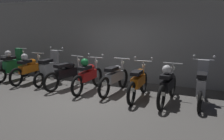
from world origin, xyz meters
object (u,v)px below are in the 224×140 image
(motorbike_slot_5, at_px, (115,77))
(motorbike_slot_6, at_px, (138,82))
(motorbike_slot_4, at_px, (88,75))
(motorbike_slot_7, at_px, (168,84))
(motorbike_slot_0, at_px, (13,65))
(motorbike_slot_2, at_px, (50,69))
(motorbike_slot_1, at_px, (29,68))
(motorbike_slot_8, at_px, (201,86))
(motorbike_slot_3, at_px, (67,73))

(motorbike_slot_5, height_order, motorbike_slot_6, motorbike_slot_6)
(motorbike_slot_4, height_order, motorbike_slot_7, motorbike_slot_4)
(motorbike_slot_0, distance_m, motorbike_slot_2, 1.70)
(motorbike_slot_4, distance_m, motorbike_slot_6, 1.70)
(motorbike_slot_0, bearing_deg, motorbike_slot_5, 0.95)
(motorbike_slot_1, distance_m, motorbike_slot_2, 0.86)
(motorbike_slot_4, distance_m, motorbike_slot_8, 3.41)
(motorbike_slot_0, xyz_separation_m, motorbike_slot_7, (5.96, -0.17, -0.04))
(motorbike_slot_7, bearing_deg, motorbike_slot_3, 178.45)
(motorbike_slot_0, bearing_deg, motorbike_slot_3, -1.79)
(motorbike_slot_5, bearing_deg, motorbike_slot_8, -0.60)
(motorbike_slot_2, bearing_deg, motorbike_slot_8, -0.56)
(motorbike_slot_3, height_order, motorbike_slot_4, motorbike_slot_4)
(motorbike_slot_6, relative_size, motorbike_slot_7, 1.00)
(motorbike_slot_1, xyz_separation_m, motorbike_slot_5, (3.41, 0.12, -0.04))
(motorbike_slot_4, height_order, motorbike_slot_6, same)
(motorbike_slot_1, relative_size, motorbike_slot_5, 1.00)
(motorbike_slot_2, distance_m, motorbike_slot_5, 2.56)
(motorbike_slot_4, relative_size, motorbike_slot_5, 1.00)
(motorbike_slot_3, bearing_deg, motorbike_slot_2, 168.53)
(motorbike_slot_1, height_order, motorbike_slot_4, motorbike_slot_4)
(motorbike_slot_0, bearing_deg, motorbike_slot_6, -1.49)
(motorbike_slot_7, xyz_separation_m, motorbike_slot_8, (0.85, 0.22, 0.00))
(motorbike_slot_6, distance_m, motorbike_slot_7, 0.86)
(motorbike_slot_5, bearing_deg, motorbike_slot_3, -174.93)
(motorbike_slot_5, relative_size, motorbike_slot_8, 1.16)
(motorbike_slot_1, relative_size, motorbike_slot_4, 1.00)
(motorbike_slot_4, distance_m, motorbike_slot_5, 0.87)
(motorbike_slot_3, distance_m, motorbike_slot_8, 4.26)
(motorbike_slot_8, bearing_deg, motorbike_slot_7, -165.74)
(motorbike_slot_1, distance_m, motorbike_slot_6, 4.26)
(motorbike_slot_7, relative_size, motorbike_slot_8, 1.16)
(motorbike_slot_4, bearing_deg, motorbike_slot_2, 172.95)
(motorbike_slot_1, distance_m, motorbike_slot_4, 2.56)
(motorbike_slot_1, bearing_deg, motorbike_slot_3, -0.96)
(motorbike_slot_6, bearing_deg, motorbike_slot_3, 178.81)
(motorbike_slot_3, relative_size, motorbike_slot_4, 0.99)
(motorbike_slot_6, height_order, motorbike_slot_8, motorbike_slot_8)
(motorbike_slot_3, distance_m, motorbike_slot_7, 3.40)
(motorbike_slot_6, distance_m, motorbike_slot_8, 1.71)
(motorbike_slot_1, xyz_separation_m, motorbike_slot_2, (0.85, 0.15, 0.00))
(motorbike_slot_1, height_order, motorbike_slot_8, motorbike_slot_8)
(motorbike_slot_0, relative_size, motorbike_slot_4, 0.86)
(motorbike_slot_4, xyz_separation_m, motorbike_slot_5, (0.85, 0.19, -0.04))
(motorbike_slot_0, bearing_deg, motorbike_slot_7, -1.65)
(motorbike_slot_3, xyz_separation_m, motorbike_slot_4, (0.85, -0.04, 0.04))
(motorbike_slot_0, distance_m, motorbike_slot_6, 5.11)
(motorbike_slot_2, height_order, motorbike_slot_5, motorbike_slot_2)
(motorbike_slot_0, relative_size, motorbike_slot_3, 0.87)
(motorbike_slot_2, distance_m, motorbike_slot_3, 0.88)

